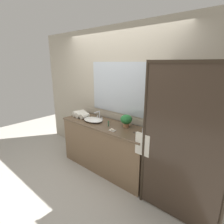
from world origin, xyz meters
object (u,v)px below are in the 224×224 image
object	(u,v)px
amenity_bottle_lotion	(143,131)
amenity_bottle_conditioner	(108,124)
rolled_towel_middle	(81,115)
sink_basin	(93,120)
rolled_towel_near_edge	(78,113)
rolled_towel_far_edge	(85,116)
soap_dish	(112,130)
faucet	(99,116)
potted_plant	(126,120)

from	to	relation	value
amenity_bottle_lotion	amenity_bottle_conditioner	world-z (taller)	amenity_bottle_conditioner
amenity_bottle_lotion	rolled_towel_middle	xyz separation A→B (m)	(-1.39, -0.08, 0.01)
rolled_towel_middle	amenity_bottle_lotion	bearing A→B (deg)	3.13
sink_basin	rolled_towel_near_edge	world-z (taller)	rolled_towel_near_edge
amenity_bottle_lotion	rolled_towel_far_edge	world-z (taller)	rolled_towel_far_edge
soap_dish	amenity_bottle_conditioner	world-z (taller)	amenity_bottle_conditioner
amenity_bottle_lotion	amenity_bottle_conditioner	bearing A→B (deg)	-170.66
amenity_bottle_lotion	amenity_bottle_conditioner	distance (m)	0.64
soap_dish	rolled_towel_near_edge	world-z (taller)	rolled_towel_near_edge
rolled_towel_near_edge	sink_basin	bearing A→B (deg)	-4.90
rolled_towel_far_edge	faucet	bearing A→B (deg)	29.25
potted_plant	soap_dish	bearing A→B (deg)	-102.62
amenity_bottle_lotion	rolled_towel_far_edge	bearing A→B (deg)	-176.32
sink_basin	faucet	world-z (taller)	faucet
potted_plant	rolled_towel_far_edge	distance (m)	0.93
soap_dish	rolled_towel_near_edge	size ratio (longest dim) A/B	0.42
potted_plant	amenity_bottle_conditioner	world-z (taller)	potted_plant
rolled_towel_middle	rolled_towel_far_edge	distance (m)	0.11
amenity_bottle_lotion	amenity_bottle_conditioner	xyz separation A→B (m)	(-0.63, -0.10, 0.00)
amenity_bottle_lotion	soap_dish	bearing A→B (deg)	-152.48
amenity_bottle_conditioner	amenity_bottle_lotion	bearing A→B (deg)	9.34
potted_plant	amenity_bottle_conditioner	size ratio (longest dim) A/B	2.36
amenity_bottle_lotion	rolled_towel_middle	distance (m)	1.40
potted_plant	amenity_bottle_conditioner	xyz separation A→B (m)	(-0.26, -0.16, -0.08)
potted_plant	soap_dish	world-z (taller)	potted_plant
soap_dish	rolled_towel_middle	size ratio (longest dim) A/B	0.44
sink_basin	potted_plant	world-z (taller)	potted_plant
rolled_towel_middle	rolled_towel_near_edge	bearing A→B (deg)	169.43
soap_dish	amenity_bottle_lotion	xyz separation A→B (m)	(0.44, 0.23, 0.03)
faucet	rolled_towel_middle	bearing A→B (deg)	-159.40
faucet	rolled_towel_far_edge	bearing A→B (deg)	-150.75
rolled_towel_far_edge	amenity_bottle_lotion	bearing A→B (deg)	3.68
soap_dish	amenity_bottle_lotion	bearing A→B (deg)	27.52
amenity_bottle_conditioner	rolled_towel_middle	world-z (taller)	rolled_towel_middle
amenity_bottle_conditioner	rolled_towel_near_edge	bearing A→B (deg)	176.86
faucet	potted_plant	size ratio (longest dim) A/B	0.79
sink_basin	faucet	xyz separation A→B (m)	(-0.00, 0.16, 0.03)
sink_basin	potted_plant	size ratio (longest dim) A/B	1.87
rolled_towel_near_edge	rolled_towel_far_edge	world-z (taller)	rolled_towel_near_edge
faucet	rolled_towel_middle	xyz separation A→B (m)	(-0.37, -0.14, -0.00)
soap_dish	amenity_bottle_lotion	size ratio (longest dim) A/B	1.12
potted_plant	rolled_towel_far_edge	bearing A→B (deg)	-171.15
amenity_bottle_lotion	rolled_towel_middle	world-z (taller)	rolled_towel_middle
potted_plant	amenity_bottle_lotion	distance (m)	0.39
amenity_bottle_conditioner	soap_dish	bearing A→B (deg)	-32.44
sink_basin	faucet	distance (m)	0.16
rolled_towel_near_edge	rolled_towel_far_edge	size ratio (longest dim) A/B	1.30
faucet	rolled_towel_middle	world-z (taller)	faucet
soap_dish	rolled_towel_middle	xyz separation A→B (m)	(-0.96, 0.15, 0.04)
potted_plant	rolled_towel_near_edge	distance (m)	1.14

